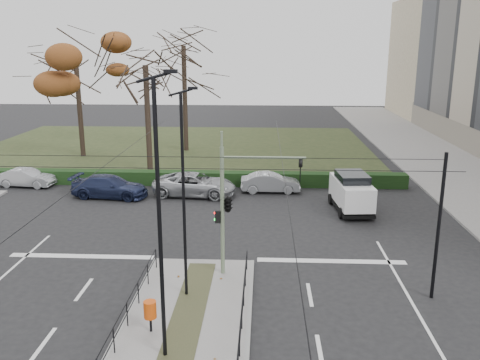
% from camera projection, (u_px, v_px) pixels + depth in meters
% --- Properties ---
extents(ground, '(140.00, 140.00, 0.00)m').
position_uv_depth(ground, '(189.00, 317.00, 19.06)').
color(ground, black).
rests_on(ground, ground).
extents(median_island, '(4.40, 15.00, 0.14)m').
position_uv_depth(median_island, '(177.00, 354.00, 16.63)').
color(median_island, slate).
rests_on(median_island, ground).
extents(sidewalk_east, '(8.00, 90.00, 0.14)m').
position_uv_depth(sidewalk_east, '(460.00, 176.00, 39.44)').
color(sidewalk_east, slate).
rests_on(sidewalk_east, ground).
extents(park, '(38.00, 26.00, 0.10)m').
position_uv_depth(park, '(176.00, 148.00, 50.22)').
color(park, '#263219').
rests_on(park, ground).
extents(hedge, '(38.00, 1.00, 1.00)m').
position_uv_depth(hedge, '(144.00, 178.00, 37.17)').
color(hedge, black).
rests_on(hedge, ground).
extents(median_railing, '(4.14, 13.24, 0.92)m').
position_uv_depth(median_railing, '(176.00, 332.00, 16.30)').
color(median_railing, black).
rests_on(median_railing, median_island).
extents(catenary, '(20.00, 34.00, 6.00)m').
position_uv_depth(catenary, '(192.00, 217.00, 19.75)').
color(catenary, black).
rests_on(catenary, ground).
extents(traffic_light, '(3.86, 2.22, 5.67)m').
position_uv_depth(traffic_light, '(230.00, 202.00, 21.59)').
color(traffic_light, slate).
rests_on(traffic_light, median_island).
extents(litter_bin, '(0.45, 0.45, 1.15)m').
position_uv_depth(litter_bin, '(150.00, 310.00, 17.65)').
color(litter_bin, black).
rests_on(litter_bin, median_island).
extents(streetlamp_median_near, '(0.76, 0.16, 9.09)m').
position_uv_depth(streetlamp_median_near, '(160.00, 221.00, 15.30)').
color(streetlamp_median_near, black).
rests_on(streetlamp_median_near, median_island).
extents(streetlamp_median_far, '(0.69, 0.14, 8.29)m').
position_uv_depth(streetlamp_median_far, '(184.00, 194.00, 19.42)').
color(streetlamp_median_far, black).
rests_on(streetlamp_median_far, median_island).
extents(parked_car_second, '(4.11, 1.76, 1.32)m').
position_uv_depth(parked_car_second, '(26.00, 178.00, 36.53)').
color(parked_car_second, '#9B9EA2').
rests_on(parked_car_second, ground).
extents(parked_car_third, '(5.30, 2.63, 1.48)m').
position_uv_depth(parked_car_third, '(110.00, 187.00, 33.93)').
color(parked_car_third, '#1C2342').
rests_on(parked_car_third, ground).
extents(parked_car_fourth, '(5.76, 3.04, 1.54)m').
position_uv_depth(parked_car_fourth, '(195.00, 184.00, 34.34)').
color(parked_car_fourth, '#9B9EA2').
rests_on(parked_car_fourth, ground).
extents(white_van, '(2.35, 4.60, 2.39)m').
position_uv_depth(white_van, '(351.00, 191.00, 31.02)').
color(white_van, white).
rests_on(white_van, ground).
extents(rust_tree, '(9.66, 9.66, 12.52)m').
position_uv_depth(rust_tree, '(75.00, 49.00, 44.10)').
color(rust_tree, black).
rests_on(rust_tree, park).
extents(bare_tree_center, '(7.57, 7.57, 12.98)m').
position_uv_depth(bare_tree_center, '(184.00, 54.00, 46.62)').
color(bare_tree_center, black).
rests_on(bare_tree_center, park).
extents(bare_tree_near, '(5.57, 5.57, 11.07)m').
position_uv_depth(bare_tree_near, '(146.00, 73.00, 38.64)').
color(bare_tree_near, black).
rests_on(bare_tree_near, park).
extents(parked_car_fifth, '(4.15, 1.57, 1.35)m').
position_uv_depth(parked_car_fifth, '(270.00, 182.00, 35.17)').
color(parked_car_fifth, '#9B9EA2').
rests_on(parked_car_fifth, ground).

